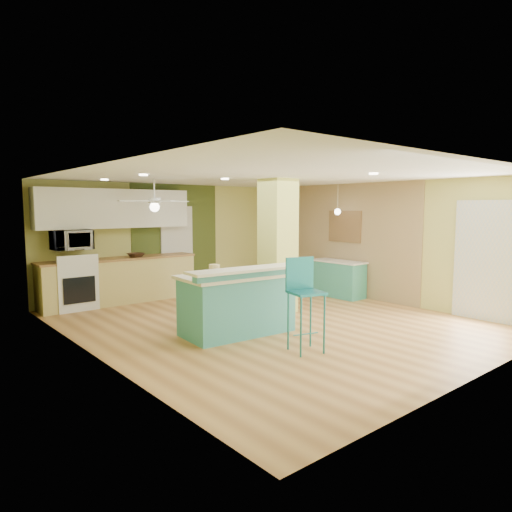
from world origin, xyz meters
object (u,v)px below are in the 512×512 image
(bar_stool, at_px, (303,289))
(fruit_bowl, at_px, (136,255))
(peninsula, at_px, (238,302))
(side_counter, at_px, (338,278))
(canister, at_px, (214,269))

(bar_stool, bearing_deg, fruit_bowl, 109.77)
(peninsula, xyz_separation_m, side_counter, (3.56, 0.97, -0.10))
(peninsula, distance_m, bar_stool, 1.31)
(fruit_bowl, bearing_deg, bar_stool, -86.32)
(canister, bearing_deg, fruit_bowl, 86.99)
(fruit_bowl, bearing_deg, canister, -93.01)
(side_counter, xyz_separation_m, fruit_bowl, (-3.68, 2.37, 0.58))
(bar_stool, xyz_separation_m, fruit_bowl, (-0.29, 4.58, 0.12))
(fruit_bowl, xyz_separation_m, canister, (-0.16, -3.11, 0.04))
(peninsula, relative_size, side_counter, 1.65)
(bar_stool, bearing_deg, side_counter, 49.28)
(bar_stool, height_order, fruit_bowl, bar_stool)
(bar_stool, xyz_separation_m, side_counter, (3.38, 2.21, -0.46))
(peninsula, height_order, canister, canister)
(peninsula, distance_m, fruit_bowl, 3.37)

